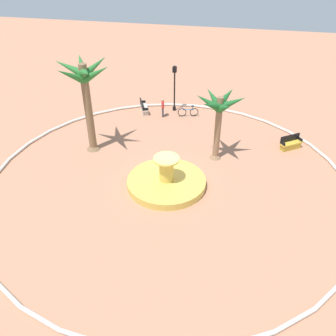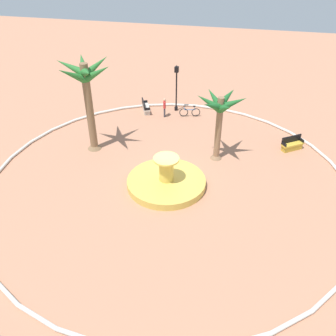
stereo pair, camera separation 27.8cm
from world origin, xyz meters
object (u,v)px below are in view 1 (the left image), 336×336
Objects in this scene: palm_tree_by_curb at (219,111)px; bicycle_red_frame at (188,112)px; fountain at (166,181)px; bench_west at (291,144)px; person_cyclist_helmet at (163,107)px; palm_tree_near_fountain at (85,88)px; bench_east at (144,108)px; lamppost at (175,84)px.

palm_tree_by_curb is 2.78× the size of bicycle_red_frame.
fountain is 2.99× the size of bench_west.
fountain reaches higher than person_cyclist_helmet.
palm_tree_near_fountain is 14.54m from bench_west.
bench_east is 12.20m from bench_west.
palm_tree_by_curb is 8.03m from lamppost.
palm_tree_near_fountain reaches higher than bicycle_red_frame.
person_cyclist_helmet is (-3.71, -5.99, -3.66)m from palm_tree_near_fountain.
bench_west is at bearing 162.66° from bench_east.
palm_tree_near_fountain is 8.89m from lamppost.
lamppost is 2.51m from bicycle_red_frame.
bicycle_red_frame is at bearing -64.68° from palm_tree_by_curb.
palm_tree_by_curb is 7.68m from person_cyclist_helmet.
bench_east is at bearing -16.11° from person_cyclist_helmet.
lamppost is 2.33× the size of bicycle_red_frame.
lamppost is (-2.43, -0.89, 1.95)m from bench_east.
fountain reaches higher than bench_west.
bench_east is 0.42× the size of lamppost.
lamppost is (1.53, -10.54, 2.00)m from fountain.
lamppost reaches higher than bench_west.
person_cyclist_helmet is at bearing -48.29° from palm_tree_by_curb.
bench_east is 0.99× the size of bicycle_red_frame.
bicycle_red_frame is at bearing 179.66° from bench_east.
person_cyclist_helmet is at bearing 13.24° from bicycle_red_frame.
bench_east is 3.24m from lamppost.
palm_tree_near_fountain is 1.36× the size of palm_tree_by_curb.
palm_tree_by_curb is 9.35m from bench_east.
bench_east is 3.76m from bicycle_red_frame.
fountain is at bearing 55.37° from palm_tree_by_curb.
palm_tree_by_curb is at bearing 115.32° from bicycle_red_frame.
lamppost reaches higher than bench_east.
palm_tree_by_curb reaches higher than bench_west.
palm_tree_by_curb reaches higher than bicycle_red_frame.
bench_east is (-1.98, -6.49, -4.20)m from palm_tree_near_fountain.
palm_tree_by_curb is 7.20m from bicycle_red_frame.
person_cyclist_helmet is (9.91, -3.14, 0.54)m from bench_west.
fountain is 3.00× the size of person_cyclist_helmet.
fountain is 10.83m from lamppost.
bicycle_red_frame is (-1.34, 0.91, -1.92)m from lamppost.
palm_tree_by_curb is 2.94× the size of bench_west.
bench_west is 10.41m from person_cyclist_helmet.
fountain is at bearing 38.01° from bench_west.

